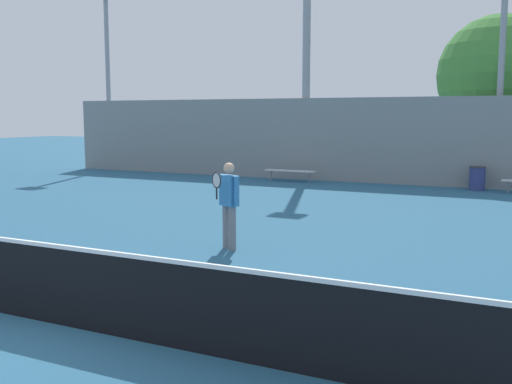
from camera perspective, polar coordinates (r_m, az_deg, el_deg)
The scene contains 10 objects.
ground_plane at distance 8.14m, azimuth -18.99°, elevation -11.67°, with size 100.00×100.00×0.00m, color #285B7A.
tennis_net at distance 7.99m, azimuth -19.14°, elevation -8.14°, with size 11.19×0.09×1.02m.
tennis_player at distance 11.53m, azimuth -2.61°, elevation -0.77°, with size 0.55×0.52×1.69m.
bench_courtside_far at distance 23.49m, azimuth 3.28°, elevation 1.99°, with size 2.05×0.40×0.44m.
light_pole_near_left at distance 23.29m, azimuth 22.50°, elevation 14.31°, with size 0.90×0.60×9.16m.
light_pole_far_right at distance 29.57m, azimuth -13.98°, elevation 12.41°, with size 0.90×0.60×8.35m.
light_pole_center_back at distance 24.59m, azimuth 4.84°, elevation 14.18°, with size 0.90×0.60×9.96m.
trash_bin at distance 22.05m, azimuth 20.31°, elevation 1.22°, with size 0.55×0.55×0.83m.
back_fence at distance 23.10m, azimuth 12.41°, elevation 4.78°, with size 29.56×0.06×3.26m.
tree_green_broad at distance 26.12m, azimuth 22.11°, elevation 10.22°, with size 4.81×4.81×6.55m.
Camera 1 is at (5.54, -5.37, 2.60)m, focal length 42.00 mm.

